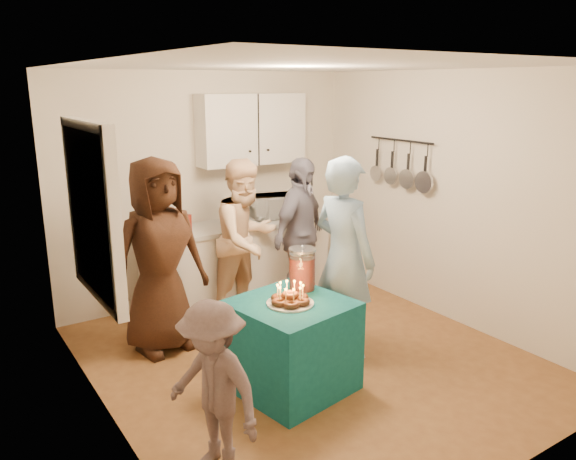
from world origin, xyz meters
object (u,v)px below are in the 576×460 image
microwave (273,206)px  punch_jar (302,270)px  party_table (291,345)px  child_near_left (213,387)px  woman_back_left (159,256)px  woman_back_right (300,235)px  woman_back_center (246,239)px  man_birthday (344,258)px  counter (238,263)px

microwave → punch_jar: size_ratio=1.46×
party_table → child_near_left: (-0.98, -0.56, 0.20)m
woman_back_left → woman_back_right: (1.66, 0.10, -0.07)m
woman_back_center → woman_back_right: 0.62m
man_birthday → child_near_left: (-1.74, -0.83, -0.34)m
party_table → woman_back_left: woman_back_left is taller
punch_jar → woman_back_center: woman_back_center is taller
woman_back_left → woman_back_center: size_ratio=1.07×
party_table → woman_back_center: woman_back_center is taller
woman_back_left → woman_back_right: woman_back_left is taller
child_near_left → woman_back_center: bearing=127.8°
party_table → microwave: bearing=61.3°
counter → woman_back_right: 0.88m
microwave → woman_back_center: (-0.66, -0.50, -0.19)m
microwave → punch_jar: bearing=-101.4°
party_table → man_birthday: man_birthday is taller
microwave → party_table: bearing=-104.8°
microwave → man_birthday: 1.80m
woman_back_center → child_near_left: woman_back_center is taller
woman_back_right → punch_jar: bearing=-151.5°
man_birthday → party_table: bearing=101.9°
counter → party_table: bearing=-107.1°
woman_back_left → child_near_left: (-0.37, -1.84, -0.34)m
party_table → child_near_left: bearing=-150.4°
punch_jar → party_table: bearing=-141.2°
party_table → punch_jar: 0.63m
counter → party_table: size_ratio=2.59×
counter → microwave: microwave is taller
counter → punch_jar: size_ratio=6.47×
counter → woman_back_right: woman_back_right is taller
woman_back_center → man_birthday: bearing=-91.5°
woman_back_left → child_near_left: size_ratio=1.57×
microwave → child_near_left: (-2.09, -2.58, -0.46)m
microwave → woman_back_center: bearing=-128.7°
counter → woman_back_left: (-1.23, -0.75, 0.49)m
counter → man_birthday: 1.83m
man_birthday → woman_back_center: bearing=6.0°
woman_back_center → party_table: bearing=-121.7°
microwave → woman_back_center: woman_back_center is taller
microwave → party_table: (-1.11, -2.03, -0.67)m
man_birthday → woman_back_right: man_birthday is taller
woman_back_center → woman_back_right: bearing=-28.2°
microwave → party_table: size_ratio=0.59×
child_near_left → woman_back_left: bearing=150.8°
microwave → woman_back_right: (-0.05, -0.64, -0.20)m
man_birthday → woman_back_left: (-1.37, 1.01, -0.01)m
party_table → counter: bearing=72.9°
woman_back_center → woman_back_right: woman_back_center is taller
counter → child_near_left: (-1.60, -2.58, 0.15)m
punch_jar → woman_back_left: woman_back_left is taller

